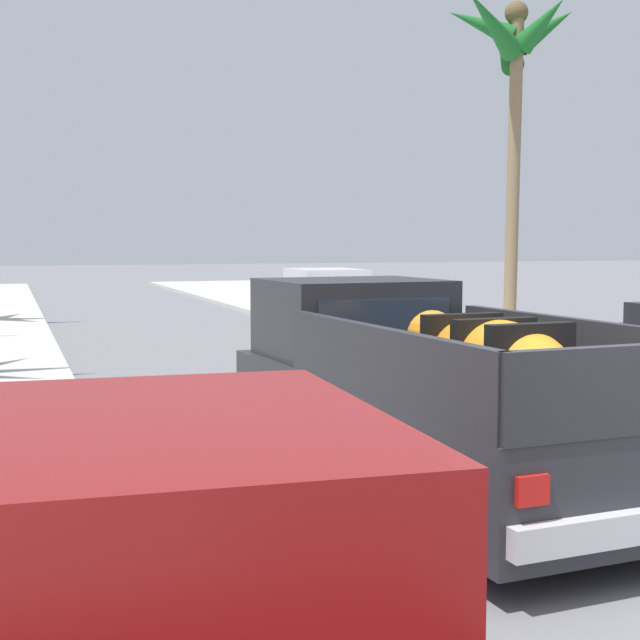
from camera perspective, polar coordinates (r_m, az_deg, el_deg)
The scene contains 6 objects.
sidewalk_right at distance 18.70m, azimuth 11.39°, elevation -1.63°, with size 5.22×60.00×0.12m, color beige.
curb_right at distance 18.12m, azimuth 8.09°, elevation -1.83°, with size 0.16×60.00×0.10m, color silver.
pickup_truck at distance 8.14m, azimuth 6.29°, elevation -4.79°, with size 2.43×5.31×1.80m.
car_left_near at distance 3.80m, azimuth -8.65°, elevation -18.02°, with size 2.21×4.34×1.54m.
car_left_mid at distance 21.24m, azimuth 0.43°, elevation 1.02°, with size 2.14×4.31×1.54m.
palm_tree_right_mid at distance 22.90m, azimuth 11.98°, elevation 15.90°, with size 3.64×3.45×7.96m.
Camera 1 is at (-3.90, -3.99, 2.20)m, focal length 50.67 mm.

